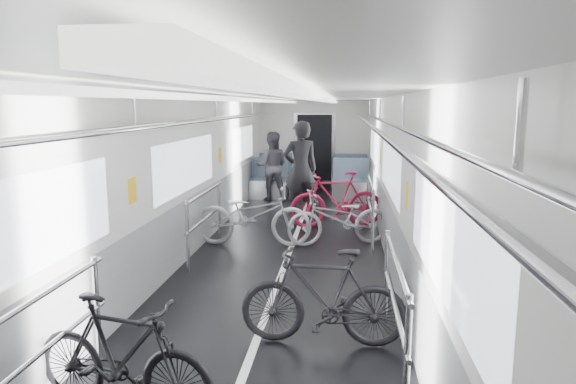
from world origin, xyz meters
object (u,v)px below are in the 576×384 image
object	(u,v)px
bike_left_far	(252,215)
bike_right_near	(323,297)
bike_right_far	(336,200)
person_seated	(272,166)
bike_left_mid	(122,356)
bike_right_mid	(339,218)
bike_aisle	(313,198)
person_standing	(300,170)

from	to	relation	value
bike_left_far	bike_right_near	bearing A→B (deg)	-159.90
bike_right_far	person_seated	xyz separation A→B (m)	(-1.59, 2.71, 0.29)
bike_left_mid	bike_right_far	xyz separation A→B (m)	(1.47, 6.06, 0.07)
bike_right_mid	bike_aisle	distance (m)	2.00
bike_left_mid	person_seated	size ratio (longest dim) A/B	0.92
bike_right_near	person_standing	xyz separation A→B (m)	(-0.69, 5.60, 0.50)
bike_left_mid	bike_aisle	xyz separation A→B (m)	(0.99, 6.79, -0.03)
person_standing	bike_left_far	bearing A→B (deg)	54.88
bike_right_far	bike_left_mid	bearing A→B (deg)	-26.76
bike_right_near	bike_right_far	distance (m)	4.77
person_seated	bike_right_mid	bearing A→B (deg)	109.51
bike_right_far	person_standing	distance (m)	1.20
bike_left_mid	bike_aisle	world-z (taller)	bike_left_mid
bike_aisle	person_standing	distance (m)	0.62
bike_left_mid	bike_right_far	size ratio (longest dim) A/B	0.86
bike_aisle	bike_right_near	bearing A→B (deg)	-96.21
bike_left_far	bike_right_far	world-z (taller)	bike_right_far
bike_left_mid	bike_right_mid	distance (m)	5.09
bike_left_mid	person_standing	bearing A→B (deg)	6.50
bike_right_mid	bike_right_far	bearing A→B (deg)	165.57
bike_aisle	person_seated	bearing A→B (deg)	108.56
bike_right_near	bike_aisle	world-z (taller)	bike_right_near
bike_right_mid	person_standing	distance (m)	2.24
bike_left_mid	bike_aisle	bearing A→B (deg)	4.24
bike_right_mid	person_standing	xyz separation A→B (m)	(-0.80, 2.03, 0.53)
person_seated	bike_left_far	bearing A→B (deg)	90.19
bike_right_mid	person_standing	bearing A→B (deg)	-175.57
bike_right_near	person_seated	xyz separation A→B (m)	(-1.54, 7.49, 0.35)
bike_left_far	person_seated	distance (m)	4.09
person_seated	bike_right_near	bearing A→B (deg)	98.28
bike_right_near	person_seated	world-z (taller)	person_seated
person_standing	bike_right_mid	bearing A→B (deg)	91.70
bike_right_mid	bike_aisle	world-z (taller)	bike_right_mid
bike_left_mid	bike_left_far	world-z (taller)	bike_left_far
bike_left_far	person_standing	size ratio (longest dim) A/B	0.98
bike_left_far	bike_right_far	xyz separation A→B (m)	(1.34, 1.36, 0.02)
bike_right_far	bike_left_far	bearing A→B (deg)	-57.80
bike_right_far	person_seated	world-z (taller)	person_seated
bike_right_mid	bike_left_far	bearing A→B (deg)	-100.73
person_standing	person_seated	xyz separation A→B (m)	(-0.85, 1.88, -0.16)
bike_right_mid	bike_right_far	world-z (taller)	bike_right_far
bike_right_mid	bike_left_mid	bearing A→B (deg)	-34.57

